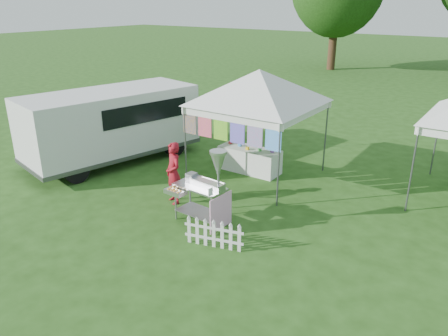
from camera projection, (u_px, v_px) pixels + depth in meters
The scene contains 7 objects.
ground at pixel (177, 223), 9.83m from camera, with size 120.00×120.00×0.00m, color #244915.
canopy_main at pixel (259, 70), 11.43m from camera, with size 4.24×4.24×3.45m.
donut_cart at pixel (206, 181), 9.39m from camera, with size 1.33×0.83×1.79m.
vendor at pixel (174, 173), 10.58m from camera, with size 0.56×0.37×1.54m, color maroon.
cargo_van at pixel (115, 123), 13.35m from camera, with size 3.21×5.57×2.18m.
picket_fence at pixel (214, 234), 8.78m from camera, with size 1.22×0.35×0.56m.
display_table at pixel (249, 160), 12.69m from camera, with size 1.80×0.70×0.70m, color white.
Camera 1 is at (5.84, -6.56, 4.71)m, focal length 35.00 mm.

